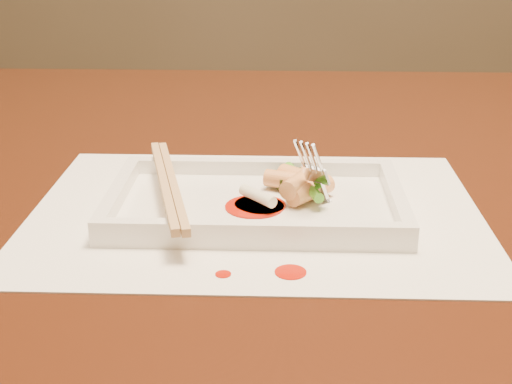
{
  "coord_description": "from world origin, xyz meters",
  "views": [
    {
      "loc": [
        -0.04,
        -0.72,
        1.01
      ],
      "look_at": [
        -0.06,
        -0.14,
        0.77
      ],
      "focal_mm": 50.0,
      "sensor_mm": 36.0,
      "label": 1
    }
  ],
  "objects_px": {
    "placemat": "(256,211)",
    "chopstick_a": "(164,183)",
    "plate_base": "(256,206)",
    "table": "(316,246)",
    "fork": "(337,118)"
  },
  "relations": [
    {
      "from": "placemat",
      "to": "chopstick_a",
      "type": "bearing_deg",
      "value": 180.0
    },
    {
      "from": "table",
      "to": "fork",
      "type": "bearing_deg",
      "value": -86.48
    },
    {
      "from": "placemat",
      "to": "fork",
      "type": "height_order",
      "value": "fork"
    },
    {
      "from": "placemat",
      "to": "fork",
      "type": "relative_size",
      "value": 2.86
    },
    {
      "from": "table",
      "to": "placemat",
      "type": "relative_size",
      "value": 3.5
    },
    {
      "from": "placemat",
      "to": "plate_base",
      "type": "height_order",
      "value": "plate_base"
    },
    {
      "from": "plate_base",
      "to": "fork",
      "type": "xyz_separation_m",
      "value": [
        0.07,
        0.02,
        0.08
      ]
    },
    {
      "from": "chopstick_a",
      "to": "fork",
      "type": "xyz_separation_m",
      "value": [
        0.15,
        0.02,
        0.06
      ]
    },
    {
      "from": "plate_base",
      "to": "fork",
      "type": "height_order",
      "value": "fork"
    },
    {
      "from": "placemat",
      "to": "plate_base",
      "type": "distance_m",
      "value": 0.0
    },
    {
      "from": "plate_base",
      "to": "placemat",
      "type": "bearing_deg",
      "value": 0.0
    },
    {
      "from": "table",
      "to": "plate_base",
      "type": "distance_m",
      "value": 0.19
    },
    {
      "from": "table",
      "to": "placemat",
      "type": "distance_m",
      "value": 0.18
    },
    {
      "from": "chopstick_a",
      "to": "fork",
      "type": "height_order",
      "value": "fork"
    },
    {
      "from": "placemat",
      "to": "chopstick_a",
      "type": "distance_m",
      "value": 0.09
    }
  ]
}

